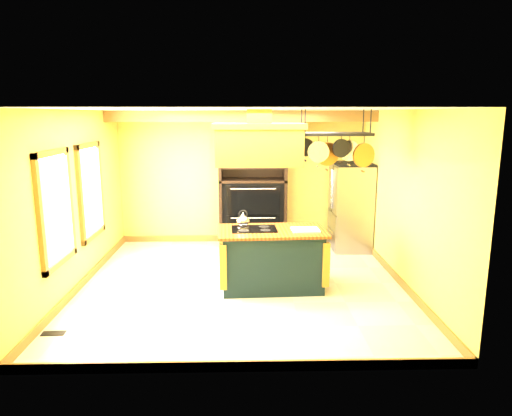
{
  "coord_description": "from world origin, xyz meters",
  "views": [
    {
      "loc": [
        0.06,
        -6.8,
        2.64
      ],
      "look_at": [
        0.23,
        0.3,
        1.17
      ],
      "focal_mm": 32.0,
      "sensor_mm": 36.0,
      "label": 1
    }
  ],
  "objects_px": {
    "range_hood": "(259,142)",
    "hutch": "(253,201)",
    "kitchen_island": "(272,258)",
    "pot_rack": "(335,143)",
    "refrigerator": "(350,209)"
  },
  "relations": [
    {
      "from": "refrigerator",
      "to": "hutch",
      "type": "xyz_separation_m",
      "value": [
        -1.91,
        0.34,
        0.1
      ]
    },
    {
      "from": "pot_rack",
      "to": "refrigerator",
      "type": "distance_m",
      "value": 2.59
    },
    {
      "from": "range_hood",
      "to": "refrigerator",
      "type": "distance_m",
      "value": 3.1
    },
    {
      "from": "range_hood",
      "to": "pot_rack",
      "type": "height_order",
      "value": "same"
    },
    {
      "from": "kitchen_island",
      "to": "pot_rack",
      "type": "relative_size",
      "value": 1.47
    },
    {
      "from": "kitchen_island",
      "to": "hutch",
      "type": "height_order",
      "value": "hutch"
    },
    {
      "from": "refrigerator",
      "to": "hutch",
      "type": "height_order",
      "value": "hutch"
    },
    {
      "from": "range_hood",
      "to": "hutch",
      "type": "relative_size",
      "value": 0.56
    },
    {
      "from": "kitchen_island",
      "to": "range_hood",
      "type": "relative_size",
      "value": 1.26
    },
    {
      "from": "kitchen_island",
      "to": "range_hood",
      "type": "xyz_separation_m",
      "value": [
        -0.2,
        -0.0,
        1.76
      ]
    },
    {
      "from": "refrigerator",
      "to": "pot_rack",
      "type": "bearing_deg",
      "value": -110.06
    },
    {
      "from": "range_hood",
      "to": "hutch",
      "type": "xyz_separation_m",
      "value": [
        -0.05,
        2.38,
        -1.32
      ]
    },
    {
      "from": "kitchen_island",
      "to": "hutch",
      "type": "xyz_separation_m",
      "value": [
        -0.25,
        2.38,
        0.44
      ]
    },
    {
      "from": "pot_rack",
      "to": "refrigerator",
      "type": "relative_size",
      "value": 0.68
    },
    {
      "from": "range_hood",
      "to": "hutch",
      "type": "height_order",
      "value": "range_hood"
    }
  ]
}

